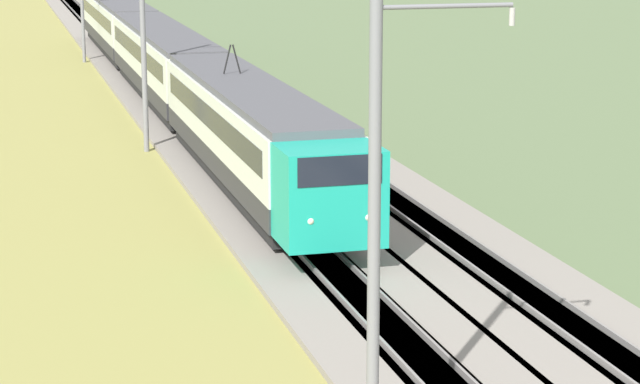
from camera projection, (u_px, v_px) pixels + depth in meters
ballast_main at (164, 101)px, 64.17m from camera, size 240.00×4.40×0.30m
ballast_adjacent at (244, 97)px, 65.24m from camera, size 240.00×4.40×0.30m
track_main at (164, 100)px, 64.17m from camera, size 240.00×1.57×0.45m
track_adjacent at (244, 97)px, 65.24m from camera, size 240.00×1.57×0.45m
grass_verge at (52, 107)px, 62.75m from camera, size 240.00×13.36×0.12m
passenger_train at (164, 59)px, 63.28m from camera, size 64.44×2.89×4.99m
catenary_mast_near at (377, 220)px, 21.14m from camera, size 0.22×2.56×9.25m
catenary_mast_mid at (145, 42)px, 50.12m from camera, size 0.22×2.56×8.88m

